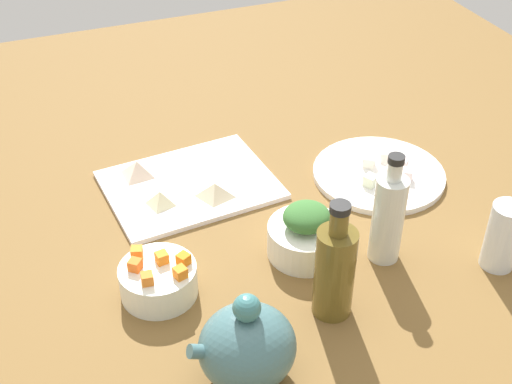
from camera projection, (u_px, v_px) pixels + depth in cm
name	position (u px, v px, depth cm)	size (l,w,h in cm)	color
tabletop	(256.00, 220.00, 128.69)	(190.00, 190.00, 3.00)	brown
cutting_board	(190.00, 185.00, 134.27)	(31.36, 24.10, 1.00)	white
plate_tofu	(379.00, 174.00, 137.12)	(25.90, 25.90, 1.20)	white
bowl_greens	(305.00, 240.00, 117.54)	(12.97, 12.97, 5.67)	white
bowl_carrots	(158.00, 281.00, 109.74)	(12.31, 12.31, 5.37)	white
teapot	(247.00, 346.00, 94.30)	(15.27, 12.81, 15.50)	#436A6E
bottle_0	(335.00, 270.00, 103.46)	(6.15, 6.15, 20.56)	brown
bottle_1	(388.00, 217.00, 113.48)	(5.31, 5.31, 20.34)	silver
drinking_glass_0	(503.00, 236.00, 113.27)	(5.64, 5.64, 12.09)	white
carrot_cube_0	(180.00, 272.00, 106.02)	(1.80, 1.80, 1.80)	orange
carrot_cube_1	(147.00, 279.00, 104.93)	(1.80, 1.80, 1.80)	orange
carrot_cube_2	(137.00, 252.00, 109.74)	(1.80, 1.80, 1.80)	orange
carrot_cube_3	(162.00, 258.00, 108.76)	(1.80, 1.80, 1.80)	orange
carrot_cube_4	(135.00, 265.00, 107.40)	(1.80, 1.80, 1.80)	orange
carrot_cube_5	(184.00, 259.00, 108.47)	(1.80, 1.80, 1.80)	orange
chopped_greens_mound	(307.00, 217.00, 114.62)	(8.01, 7.74, 4.17)	#376C30
tofu_cube_0	(386.00, 156.00, 139.10)	(2.20, 2.20, 2.20)	white
tofu_cube_1	(369.00, 162.00, 137.53)	(2.20, 2.20, 2.20)	white
tofu_cube_2	(388.00, 174.00, 134.03)	(2.20, 2.20, 2.20)	#F6E0CD
tofu_cube_3	(370.00, 181.00, 132.33)	(2.20, 2.20, 2.20)	#E8F2CC
tofu_cube_4	(406.00, 174.00, 134.00)	(2.20, 2.20, 2.20)	white
tofu_cube_5	(402.00, 164.00, 136.98)	(2.20, 2.20, 2.20)	white
dumpling_0	(137.00, 168.00, 135.19)	(5.67, 5.38, 3.17)	beige
dumpling_1	(215.00, 190.00, 129.47)	(5.71, 4.93, 3.09)	beige
dumpling_2	(160.00, 198.00, 127.57)	(4.32, 4.16, 2.95)	beige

